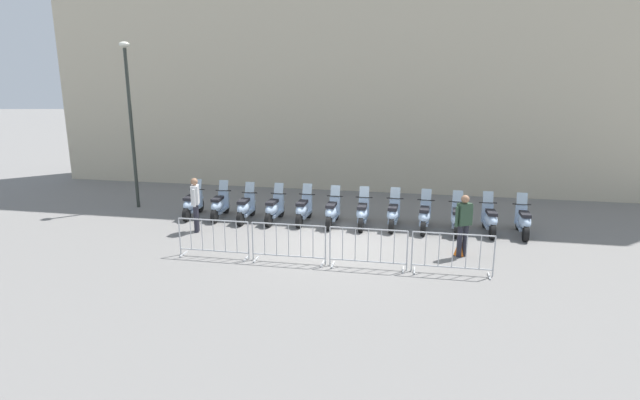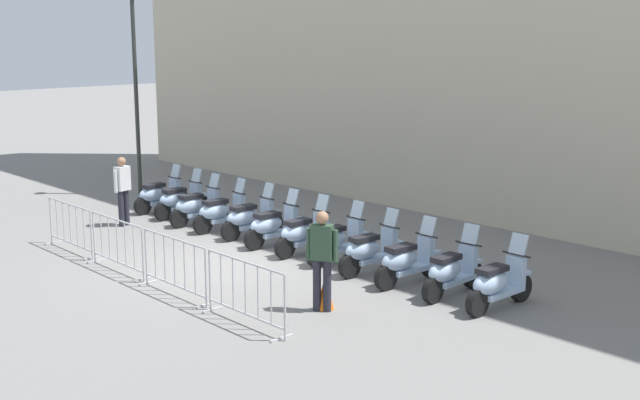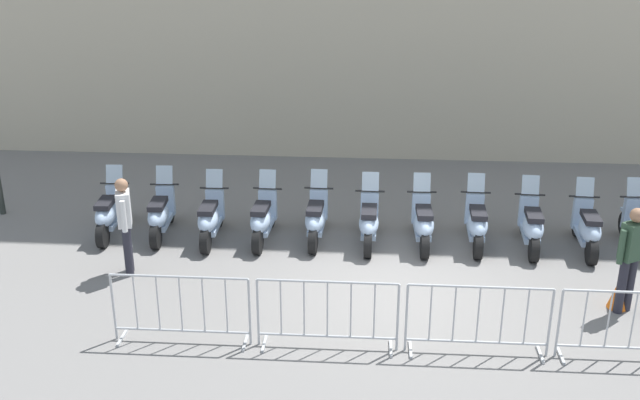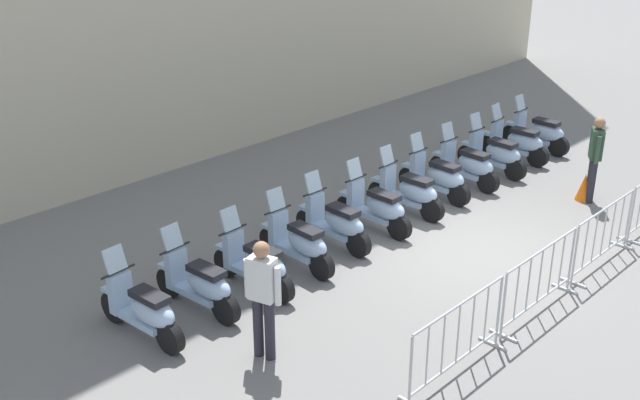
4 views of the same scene
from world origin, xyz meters
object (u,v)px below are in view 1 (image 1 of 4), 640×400
(motorcycle_6, at_px, (362,214))
(barrier_segment_0, at_px, (214,239))
(motorcycle_0, at_px, (192,205))
(motorcycle_5, at_px, (332,212))
(motorcycle_3, at_px, (274,209))
(officer_near_row_end, at_px, (464,222))
(motorcycle_11, at_px, (523,222))
(motorcycle_4, at_px, (303,210))
(motorcycle_2, at_px, (245,208))
(officer_mid_plaza, at_px, (195,202))
(barrier_segment_3, at_px, (452,254))
(motorcycle_10, at_px, (490,220))
(barrier_segment_1, at_px, (289,244))
(motorcycle_1, at_px, (219,206))
(motorcycle_8, at_px, (424,217))
(motorcycle_7, at_px, (393,215))
(motorcycle_9, at_px, (457,219))
(barrier_segment_2, at_px, (368,249))
(street_lamp, at_px, (130,111))
(traffic_cone, at_px, (460,245))

(motorcycle_6, distance_m, barrier_segment_0, 5.11)
(motorcycle_0, xyz_separation_m, motorcycle_5, (4.83, -1.09, 0.00))
(motorcycle_5, relative_size, barrier_segment_0, 0.87)
(motorcycle_3, height_order, officer_near_row_end, officer_near_row_end)
(motorcycle_3, bearing_deg, motorcycle_6, -11.40)
(motorcycle_11, xyz_separation_m, officer_near_row_end, (-2.39, -1.79, 0.53))
(motorcycle_4, relative_size, motorcycle_5, 1.00)
(motorcycle_2, bearing_deg, officer_mid_plaza, -140.47)
(motorcycle_4, distance_m, motorcycle_5, 1.00)
(barrier_segment_3, bearing_deg, motorcycle_10, 57.96)
(motorcycle_0, distance_m, motorcycle_6, 5.95)
(barrier_segment_1, distance_m, barrier_segment_3, 4.19)
(motorcycle_1, height_order, officer_mid_plaza, officer_mid_plaza)
(motorcycle_2, relative_size, motorcycle_3, 1.01)
(motorcycle_8, bearing_deg, motorcycle_1, 167.65)
(motorcycle_1, relative_size, motorcycle_11, 1.01)
(motorcycle_0, xyz_separation_m, motorcycle_3, (2.89, -0.68, 0.00))
(motorcycle_1, relative_size, barrier_segment_1, 0.87)
(motorcycle_8, distance_m, officer_mid_plaza, 7.25)
(motorcycle_8, height_order, barrier_segment_3, motorcycle_8)
(officer_mid_plaza, bearing_deg, officer_near_row_end, -17.02)
(motorcycle_0, relative_size, motorcycle_6, 1.00)
(motorcycle_5, distance_m, barrier_segment_3, 5.09)
(motorcycle_7, xyz_separation_m, motorcycle_9, (1.92, -0.50, 0.00))
(motorcycle_1, distance_m, barrier_segment_3, 8.43)
(motorcycle_10, height_order, barrier_segment_2, motorcycle_10)
(motorcycle_7, height_order, motorcycle_8, same)
(motorcycle_3, distance_m, motorcycle_7, 3.97)
(barrier_segment_1, bearing_deg, street_lamp, 135.20)
(barrier_segment_1, distance_m, officer_mid_plaza, 4.14)
(motorcycle_6, bearing_deg, motorcycle_9, -12.57)
(motorcycle_3, height_order, barrier_segment_1, motorcycle_3)
(barrier_segment_1, xyz_separation_m, officer_mid_plaza, (-3.04, 2.78, 0.46))
(motorcycle_2, relative_size, motorcycle_9, 1.01)
(motorcycle_6, height_order, barrier_segment_0, motorcycle_6)
(street_lamp, height_order, traffic_cone, street_lamp)
(motorcycle_0, height_order, motorcycle_6, same)
(motorcycle_6, bearing_deg, motorcycle_0, 167.67)
(motorcycle_6, height_order, motorcycle_11, same)
(officer_mid_plaza, distance_m, traffic_cone, 8.10)
(motorcycle_2, bearing_deg, street_lamp, 155.42)
(motorcycle_5, bearing_deg, motorcycle_9, -12.01)
(motorcycle_5, xyz_separation_m, traffic_cone, (3.43, -2.86, -0.18))
(motorcycle_3, xyz_separation_m, officer_mid_plaza, (-2.37, -1.00, 0.53))
(motorcycle_4, distance_m, street_lamp, 7.34)
(motorcycle_2, bearing_deg, traffic_cone, -28.32)
(motorcycle_3, bearing_deg, motorcycle_5, -11.92)
(motorcycle_6, height_order, motorcycle_9, same)
(motorcycle_4, bearing_deg, barrier_segment_0, -126.33)
(motorcycle_3, height_order, motorcycle_11, same)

